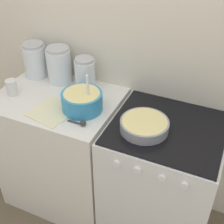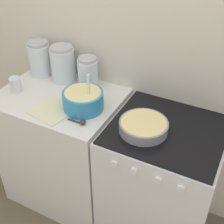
% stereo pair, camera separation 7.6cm
% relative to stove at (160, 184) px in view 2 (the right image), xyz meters
% --- Properties ---
extents(wall_back, '(4.60, 0.05, 2.40)m').
position_rel_stove_xyz_m(wall_back, '(-0.35, 0.33, 0.74)').
color(wall_back, beige).
rests_on(wall_back, ground_plane).
extents(countertop_cabinet, '(0.80, 0.61, 0.92)m').
position_rel_stove_xyz_m(countertop_cabinet, '(-0.75, 0.00, 0.00)').
color(countertop_cabinet, silver).
rests_on(countertop_cabinet, ground_plane).
extents(stove, '(0.66, 0.62, 0.92)m').
position_rel_stove_xyz_m(stove, '(0.00, 0.00, 0.00)').
color(stove, silver).
rests_on(stove, ground_plane).
extents(mixing_bowl, '(0.25, 0.25, 0.25)m').
position_rel_stove_xyz_m(mixing_bowl, '(-0.53, -0.04, 0.53)').
color(mixing_bowl, '#338CBF').
rests_on(mixing_bowl, countertop_cabinet).
extents(baking_pan, '(0.28, 0.28, 0.06)m').
position_rel_stove_xyz_m(baking_pan, '(-0.12, -0.08, 0.50)').
color(baking_pan, gray).
rests_on(baking_pan, stove).
extents(storage_jar_left, '(0.16, 0.16, 0.24)m').
position_rel_stove_xyz_m(storage_jar_left, '(-1.03, 0.20, 0.57)').
color(storage_jar_left, silver).
rests_on(storage_jar_left, countertop_cabinet).
extents(storage_jar_middle, '(0.17, 0.17, 0.25)m').
position_rel_stove_xyz_m(storage_jar_middle, '(-0.83, 0.20, 0.57)').
color(storage_jar_middle, silver).
rests_on(storage_jar_middle, countertop_cabinet).
extents(storage_jar_right, '(0.14, 0.14, 0.21)m').
position_rel_stove_xyz_m(storage_jar_right, '(-0.64, 0.20, 0.55)').
color(storage_jar_right, silver).
rests_on(storage_jar_right, countertop_cabinet).
extents(tin_can, '(0.07, 0.07, 0.10)m').
position_rel_stove_xyz_m(tin_can, '(-1.03, -0.08, 0.51)').
color(tin_can, silver).
rests_on(tin_can, countertop_cabinet).
extents(recipe_page, '(0.28, 0.28, 0.01)m').
position_rel_stove_xyz_m(recipe_page, '(-0.68, -0.15, 0.47)').
color(recipe_page, beige).
rests_on(recipe_page, countertop_cabinet).
extents(measuring_spoon, '(0.12, 0.04, 0.04)m').
position_rel_stove_xyz_m(measuring_spoon, '(-0.46, -0.18, 0.48)').
color(measuring_spoon, '#333338').
rests_on(measuring_spoon, countertop_cabinet).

